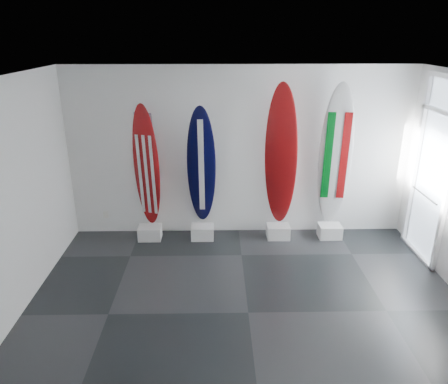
{
  "coord_description": "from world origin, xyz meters",
  "views": [
    {
      "loc": [
        -0.41,
        -4.66,
        3.49
      ],
      "look_at": [
        -0.3,
        1.4,
        1.19
      ],
      "focal_mm": 33.82,
      "sensor_mm": 36.0,
      "label": 1
    }
  ],
  "objects_px": {
    "surfboard_usa": "(146,167)",
    "surfboard_swiss": "(281,156)",
    "surfboard_navy": "(201,167)",
    "surfboard_italy": "(335,156)"
  },
  "relations": [
    {
      "from": "surfboard_usa",
      "to": "surfboard_swiss",
      "type": "height_order",
      "value": "surfboard_swiss"
    },
    {
      "from": "surfboard_usa",
      "to": "surfboard_navy",
      "type": "xyz_separation_m",
      "value": [
        0.94,
        0.0,
        -0.01
      ]
    },
    {
      "from": "surfboard_usa",
      "to": "surfboard_italy",
      "type": "xyz_separation_m",
      "value": [
        3.24,
        0.0,
        0.17
      ]
    },
    {
      "from": "surfboard_swiss",
      "to": "surfboard_navy",
      "type": "bearing_deg",
      "value": -158.05
    },
    {
      "from": "surfboard_swiss",
      "to": "surfboard_italy",
      "type": "distance_m",
      "value": 0.94
    },
    {
      "from": "surfboard_usa",
      "to": "surfboard_navy",
      "type": "relative_size",
      "value": 0.99
    },
    {
      "from": "surfboard_usa",
      "to": "surfboard_swiss",
      "type": "distance_m",
      "value": 2.31
    },
    {
      "from": "surfboard_usa",
      "to": "surfboard_swiss",
      "type": "bearing_deg",
      "value": 20.29
    },
    {
      "from": "surfboard_italy",
      "to": "surfboard_usa",
      "type": "bearing_deg",
      "value": -173.58
    },
    {
      "from": "surfboard_navy",
      "to": "surfboard_swiss",
      "type": "relative_size",
      "value": 0.87
    }
  ]
}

